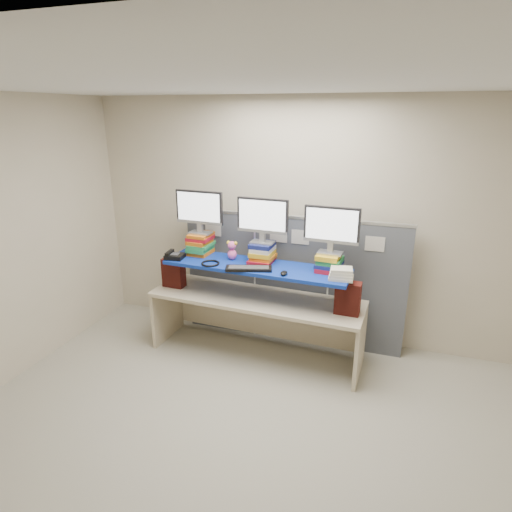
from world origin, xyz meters
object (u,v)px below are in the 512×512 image
(monitor_left, at_px, (199,210))
(desk, at_px, (256,309))
(desk_phone, at_px, (174,256))
(keyboard, at_px, (249,268))
(monitor_center, at_px, (263,218))
(monitor_right, at_px, (332,227))
(blue_board, at_px, (256,267))

(monitor_left, bearing_deg, desk, -9.43)
(desk, bearing_deg, desk_phone, -172.23)
(monitor_left, height_order, keyboard, monitor_left)
(monitor_center, relative_size, keyboard, 1.11)
(monitor_center, distance_m, desk_phone, 1.08)
(desk, xyz_separation_m, monitor_right, (0.76, 0.09, 0.97))
(monitor_right, bearing_deg, monitor_center, 180.00)
(desk, height_order, monitor_right, monitor_right)
(desk, distance_m, monitor_right, 1.23)
(desk, xyz_separation_m, monitor_left, (-0.71, 0.15, 1.03))
(desk, bearing_deg, monitor_center, 76.69)
(monitor_left, relative_size, monitor_center, 1.00)
(monitor_left, xyz_separation_m, keyboard, (0.68, -0.31, -0.50))
(desk, bearing_deg, monitor_right, 8.91)
(monitor_right, bearing_deg, monitor_left, 180.00)
(keyboard, height_order, desk_phone, desk_phone)
(monitor_center, xyz_separation_m, desk_phone, (-0.96, -0.20, -0.46))
(desk, distance_m, desk_phone, 1.08)
(monitor_left, distance_m, monitor_center, 0.74)
(monitor_center, xyz_separation_m, keyboard, (-0.06, -0.28, -0.47))
(desk, distance_m, blue_board, 0.49)
(blue_board, relative_size, desk_phone, 9.23)
(blue_board, bearing_deg, keyboard, -97.01)
(monitor_center, xyz_separation_m, monitor_right, (0.73, -0.03, -0.03))
(monitor_left, xyz_separation_m, monitor_center, (0.74, -0.03, -0.03))
(desk, relative_size, keyboard, 4.70)
(monitor_right, relative_size, keyboard, 1.11)
(monitor_right, height_order, desk_phone, monitor_right)
(monitor_center, bearing_deg, keyboard, -99.73)
(monitor_center, relative_size, monitor_right, 1.00)
(desk_phone, bearing_deg, keyboard, -11.81)
(desk, height_order, monitor_left, monitor_left)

